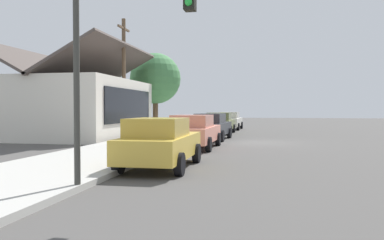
# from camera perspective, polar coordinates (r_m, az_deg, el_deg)

# --- Properties ---
(ground_plane) EXTENTS (120.00, 120.00, 0.00)m
(ground_plane) POSITION_cam_1_polar(r_m,az_deg,el_deg) (21.77, 9.31, -3.30)
(ground_plane) COLOR #4C4947
(sidewalk_curb) EXTENTS (60.00, 4.20, 0.16)m
(sidewalk_curb) POSITION_cam_1_polar(r_m,az_deg,el_deg) (22.62, -5.03, -2.90)
(sidewalk_curb) COLOR #B2AFA8
(sidewalk_curb) RESTS_ON ground
(car_mustard) EXTENTS (4.45, 2.04, 1.59)m
(car_mustard) POSITION_cam_1_polar(r_m,az_deg,el_deg) (12.24, -4.67, -3.32)
(car_mustard) COLOR gold
(car_mustard) RESTS_ON ground
(car_coral) EXTENTS (4.81, 2.12, 1.59)m
(car_coral) POSITION_cam_1_polar(r_m,az_deg,el_deg) (18.30, 0.32, -1.66)
(car_coral) COLOR #EA8C75
(car_coral) RESTS_ON ground
(car_charcoal) EXTENTS (4.75, 2.15, 1.59)m
(car_charcoal) POSITION_cam_1_polar(r_m,az_deg,el_deg) (23.50, 2.88, -0.93)
(car_charcoal) COLOR #2D3035
(car_charcoal) RESTS_ON ground
(car_olive) EXTENTS (4.55, 2.06, 1.59)m
(car_olive) POSITION_cam_1_polar(r_m,az_deg,el_deg) (29.29, 4.11, -0.42)
(car_olive) COLOR olive
(car_olive) RESTS_ON ground
(car_ivory) EXTENTS (4.95, 2.11, 1.59)m
(car_ivory) POSITION_cam_1_polar(r_m,az_deg,el_deg) (35.17, 5.60, -0.07)
(car_ivory) COLOR silver
(car_ivory) RESTS_ON ground
(storefront_building) EXTENTS (10.46, 8.18, 5.99)m
(storefront_building) POSITION_cam_1_polar(r_m,az_deg,el_deg) (26.75, -17.16, 1.92)
(storefront_building) COLOR silver
(storefront_building) RESTS_ON ground
(shade_tree) EXTENTS (4.19, 4.19, 6.48)m
(shade_tree) POSITION_cam_1_polar(r_m,az_deg,el_deg) (32.30, -5.42, 6.06)
(shade_tree) COLOR brown
(shade_tree) RESTS_ON ground
(traffic_light_main) EXTENTS (0.37, 2.79, 5.20)m
(traffic_light_main) POSITION_cam_1_polar(r_m,az_deg,el_deg) (8.80, -10.44, 12.20)
(traffic_light_main) COLOR #383833
(traffic_light_main) RESTS_ON ground
(utility_pole_wooden) EXTENTS (1.80, 0.24, 7.50)m
(utility_pole_wooden) POSITION_cam_1_polar(r_m,az_deg,el_deg) (24.78, -10.00, 6.39)
(utility_pole_wooden) COLOR brown
(utility_pole_wooden) RESTS_ON ground
(fire_hydrant_red) EXTENTS (0.22, 0.22, 0.71)m
(fire_hydrant_red) POSITION_cam_1_polar(r_m,az_deg,el_deg) (19.81, -3.14, -2.33)
(fire_hydrant_red) COLOR red
(fire_hydrant_red) RESTS_ON sidewalk_curb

